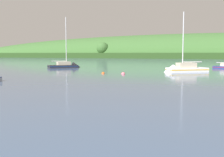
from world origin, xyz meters
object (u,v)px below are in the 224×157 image
Objects in this scene: sailboat_near_mooring at (67,66)px; mooring_buoy_far_upstream at (103,74)px; sailboat_midwater_white at (182,71)px; mooring_buoy_off_fishing_boat at (123,74)px.

mooring_buoy_far_upstream is at bearing -90.30° from sailboat_near_mooring.
sailboat_near_mooring is 1.07× the size of sailboat_midwater_white.
mooring_buoy_off_fishing_boat is 4.12m from mooring_buoy_far_upstream.
sailboat_near_mooring is at bearing 139.06° from mooring_buoy_off_fishing_boat.
sailboat_midwater_white is 13.63m from mooring_buoy_off_fishing_boat.
mooring_buoy_far_upstream is (-4.10, 0.38, 0.00)m from mooring_buoy_off_fishing_boat.
sailboat_midwater_white is 16.77m from mooring_buoy_far_upstream.
mooring_buoy_off_fishing_boat is at bearing -84.48° from sailboat_near_mooring.
sailboat_near_mooring is at bearing -46.62° from sailboat_midwater_white.
mooring_buoy_off_fishing_boat is (20.33, -17.63, -0.34)m from sailboat_near_mooring.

